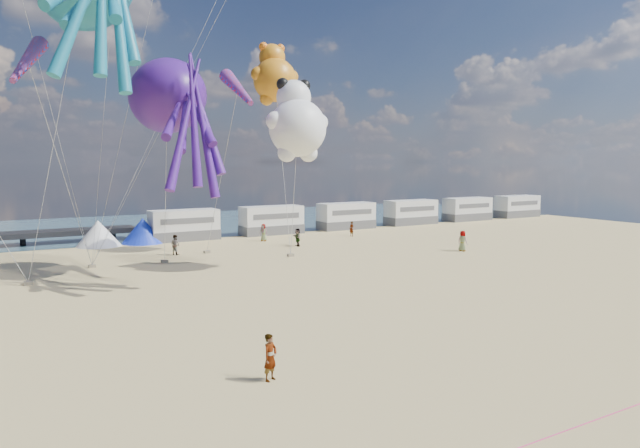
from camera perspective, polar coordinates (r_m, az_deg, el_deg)
The scene contains 26 objects.
ground at distance 19.78m, azimuth 4.65°, elevation -16.67°, with size 120.00×120.00×0.00m, color #DCC47F.
water at distance 71.11m, azimuth -21.55°, elevation -0.40°, with size 120.00×120.00×0.00m, color #385C6B.
motorhome_0 at distance 57.67m, azimuth -13.43°, elevation -0.10°, with size 6.60×2.50×3.00m, color silver.
motorhome_1 at distance 61.06m, azimuth -4.87°, elevation 0.39°, with size 6.60×2.50×3.00m, color silver.
motorhome_2 at distance 65.67m, azimuth 2.64°, elevation 0.81°, with size 6.60×2.50×3.00m, color silver.
motorhome_3 at distance 71.25m, azimuth 9.08°, elevation 1.17°, with size 6.60×2.50×3.00m, color silver.
motorhome_4 at distance 77.59m, azimuth 14.52°, elevation 1.45°, with size 6.60×2.50×3.00m, color silver.
motorhome_5 at distance 84.53m, azimuth 19.11°, elevation 1.69°, with size 6.60×2.50×3.00m, color silver.
tent_white at distance 55.95m, azimuth -21.29°, elevation -0.86°, with size 4.00×4.00×2.40m, color white.
tent_blue at distance 56.69m, azimuth -17.29°, elevation -0.63°, with size 4.00×4.00×2.40m, color #1933CC.
standing_person at distance 20.67m, azimuth -4.99°, elevation -13.14°, with size 0.61×0.40×1.68m, color tan.
beachgoer_0 at distance 50.79m, azimuth 14.06°, elevation -1.65°, with size 0.65×0.43×1.78m, color #7F6659.
beachgoer_1 at distance 48.82m, azimuth -14.28°, elevation -2.03°, with size 0.82×0.53×1.68m, color #7F6659.
beachgoer_4 at distance 52.20m, azimuth -2.26°, elevation -1.34°, with size 0.96×0.40×1.64m, color #7F6659.
beachgoer_5 at distance 59.11m, azimuth 3.17°, elevation -0.49°, with size 1.45×0.46×1.56m, color #7F6659.
beachgoer_6 at distance 55.81m, azimuth -5.67°, elevation -0.85°, with size 0.61×0.40×1.68m, color #7F6659.
sandbag_a at distance 40.39m, azimuth -27.14°, elevation -5.28°, with size 0.50×0.35×0.22m, color gray.
sandbag_b at distance 45.35m, azimuth -15.28°, elevation -3.61°, with size 0.50×0.35×0.22m, color gray.
sandbag_c at distance 46.66m, azimuth -2.95°, elevation -3.13°, with size 0.50×0.35×0.22m, color gray.
sandbag_d at distance 49.24m, azimuth -11.24°, elevation -2.75°, with size 0.50×0.35×0.22m, color gray.
sandbag_e at distance 44.90m, azimuth -21.83°, elevation -3.94°, with size 0.50×0.35×0.22m, color gray.
kite_octopus_purple at distance 40.80m, azimuth -15.04°, elevation 12.24°, with size 4.32×10.07×11.51m, color #421680, non-canonical shape.
kite_panda at distance 40.77m, azimuth -2.25°, elevation 9.57°, with size 4.93×4.64×6.96m, color white, non-canonical shape.
kite_teddy_orange at distance 49.38m, azimuth -4.53°, elevation 14.15°, with size 4.41×4.15×6.23m, color orange, non-canonical shape.
windsock_mid at distance 39.43m, azimuth -8.21°, elevation 13.23°, with size 1.00×5.54×5.54m, color red, non-canonical shape.
windsock_right at distance 33.76m, azimuth -27.21°, elevation 14.31°, with size 0.90×5.66×5.66m, color red, non-canonical shape.
Camera 1 is at (-10.46, -14.92, 7.69)m, focal length 32.00 mm.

